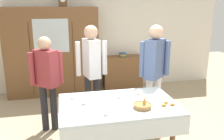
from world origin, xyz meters
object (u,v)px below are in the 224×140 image
Objects in this scene: wall_cabinet at (53,52)px; tea_cup_mid_left at (139,93)px; tea_cup_near_right at (119,96)px; bookshelf_low at (123,72)px; dining_table at (119,111)px; tea_cup_mid_right at (106,105)px; person_near_right_end at (47,76)px; mantel_clock at (63,1)px; tea_cup_back_edge at (85,103)px; book_stack at (123,55)px; spoon_mid_left at (89,96)px; tea_cup_far_left at (73,97)px; tea_cup_front_edge at (107,113)px; person_beside_shelf at (92,65)px; pastry_plate at (168,105)px; spoon_far_right at (157,98)px; person_behind_table_left at (154,66)px; bread_basket at (142,105)px.

wall_cabinet is 15.55× the size of tea_cup_mid_left.
bookshelf_low is at bearing 74.51° from tea_cup_near_right.
tea_cup_mid_right is (-0.18, -0.05, 0.13)m from dining_table.
tea_cup_near_right is 0.08× the size of person_near_right_end.
mantel_clock reaches higher than tea_cup_back_edge.
spoon_mid_left is (-1.09, -2.29, -0.08)m from book_stack.
tea_cup_far_left is 1.00× the size of tea_cup_front_edge.
spoon_mid_left is 0.84m from person_near_right_end.
book_stack reaches higher than tea_cup_near_right.
pastry_plate is at bearing -55.97° from person_beside_shelf.
pastry_plate is (-0.13, -2.84, -0.07)m from book_stack.
bookshelf_low is 0.60× the size of person_near_right_end.
bookshelf_low is 7.26× the size of tea_cup_mid_right.
pastry_plate is (1.18, -0.51, -0.02)m from tea_cup_far_left.
spoon_far_right is 0.07× the size of person_behind_table_left.
tea_cup_near_right is at bearing -73.91° from mantel_clock.
bookshelf_low is 3.93× the size of bread_basket.
pastry_plate is 0.30m from spoon_far_right.
person_near_right_end reaches higher than bookshelf_low.
book_stack reaches higher than tea_cup_mid_left.
person_near_right_end is (-0.34, -1.68, -1.14)m from mantel_clock.
bread_basket is 2.02× the size of spoon_far_right.
book_stack reaches higher than tea_cup_front_edge.
book_stack is 0.77× the size of pastry_plate.
person_behind_table_left is at bearing 72.95° from spoon_far_right.
bread_basket is 0.14× the size of person_behind_table_left.
tea_cup_mid_right reaches higher than dining_table.
tea_cup_back_edge is (-0.44, 0.08, 0.13)m from dining_table.
dining_table is 0.48m from tea_cup_mid_left.
tea_cup_mid_left is at bearing 8.42° from tea_cup_near_right.
tea_cup_near_right is at bearing 74.22° from dining_table.
pastry_plate is at bearing -38.25° from tea_cup_near_right.
book_stack is 1.81× the size of spoon_mid_left.
spoon_mid_left is at bearing -76.38° from wall_cabinet.
bread_basket is (0.44, -0.13, 0.01)m from tea_cup_mid_right.
tea_cup_mid_left is 0.63m from tea_cup_mid_right.
tea_cup_front_edge reaches higher than spoon_mid_left.
tea_cup_near_right is (0.51, 0.14, 0.00)m from tea_cup_back_edge.
tea_cup_front_edge is at bearing -76.67° from wall_cabinet.
person_behind_table_left reaches higher than spoon_mid_left.
spoon_mid_left is at bearing 165.05° from spoon_far_right.
pastry_plate is (0.78, -0.15, -0.01)m from tea_cup_mid_right.
wall_cabinet is 15.55× the size of tea_cup_mid_right.
mantel_clock is 0.15× the size of person_near_right_end.
person_near_right_end is (-0.51, 0.83, 0.16)m from tea_cup_back_edge.
spoon_far_right is (1.02, 0.01, -0.02)m from tea_cup_back_edge.
bookshelf_low reaches higher than spoon_far_right.
tea_cup_back_edge is 0.43m from tea_cup_front_edge.
tea_cup_near_right is at bearing -7.27° from tea_cup_far_left.
spoon_far_right and spoon_mid_left have the same top height.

